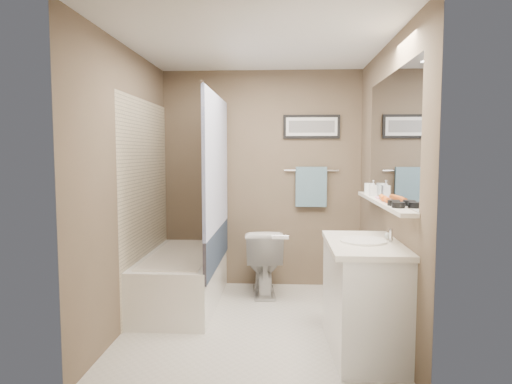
# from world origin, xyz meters

# --- Properties ---
(ground) EXTENTS (2.50, 2.50, 0.00)m
(ground) POSITION_xyz_m (0.00, 0.00, 0.00)
(ground) COLOR beige
(ground) RESTS_ON ground
(ceiling) EXTENTS (2.20, 2.50, 0.04)m
(ceiling) POSITION_xyz_m (0.00, 0.00, 2.38)
(ceiling) COLOR silver
(ceiling) RESTS_ON wall_back
(wall_back) EXTENTS (2.20, 0.04, 2.40)m
(wall_back) POSITION_xyz_m (0.00, 1.23, 1.20)
(wall_back) COLOR brown
(wall_back) RESTS_ON ground
(wall_front) EXTENTS (2.20, 0.04, 2.40)m
(wall_front) POSITION_xyz_m (0.00, -1.23, 1.20)
(wall_front) COLOR brown
(wall_front) RESTS_ON ground
(wall_left) EXTENTS (0.04, 2.50, 2.40)m
(wall_left) POSITION_xyz_m (-1.08, 0.00, 1.20)
(wall_left) COLOR brown
(wall_left) RESTS_ON ground
(wall_right) EXTENTS (0.04, 2.50, 2.40)m
(wall_right) POSITION_xyz_m (1.08, 0.00, 1.20)
(wall_right) COLOR brown
(wall_right) RESTS_ON ground
(tile_surround) EXTENTS (0.02, 1.55, 2.00)m
(tile_surround) POSITION_xyz_m (-1.09, 0.50, 1.00)
(tile_surround) COLOR #C4B694
(tile_surround) RESTS_ON wall_left
(curtain_rod) EXTENTS (0.02, 1.55, 0.02)m
(curtain_rod) POSITION_xyz_m (-0.40, 0.50, 2.05)
(curtain_rod) COLOR silver
(curtain_rod) RESTS_ON wall_left
(curtain_upper) EXTENTS (0.03, 1.45, 1.28)m
(curtain_upper) POSITION_xyz_m (-0.40, 0.50, 1.40)
(curtain_upper) COLOR white
(curtain_upper) RESTS_ON curtain_rod
(curtain_lower) EXTENTS (0.03, 1.45, 0.36)m
(curtain_lower) POSITION_xyz_m (-0.40, 0.50, 0.58)
(curtain_lower) COLOR #29374C
(curtain_lower) RESTS_ON curtain_rod
(mirror) EXTENTS (0.02, 1.60, 1.00)m
(mirror) POSITION_xyz_m (1.09, -0.15, 1.62)
(mirror) COLOR silver
(mirror) RESTS_ON wall_right
(shelf) EXTENTS (0.12, 1.60, 0.03)m
(shelf) POSITION_xyz_m (1.04, -0.15, 1.10)
(shelf) COLOR silver
(shelf) RESTS_ON wall_right
(towel_bar) EXTENTS (0.60, 0.02, 0.02)m
(towel_bar) POSITION_xyz_m (0.55, 1.22, 1.30)
(towel_bar) COLOR silver
(towel_bar) RESTS_ON wall_back
(towel) EXTENTS (0.34, 0.05, 0.44)m
(towel) POSITION_xyz_m (0.55, 1.20, 1.12)
(towel) COLOR #7EAAB8
(towel) RESTS_ON towel_bar
(art_frame) EXTENTS (0.62, 0.02, 0.26)m
(art_frame) POSITION_xyz_m (0.55, 1.23, 1.78)
(art_frame) COLOR black
(art_frame) RESTS_ON wall_back
(art_mat) EXTENTS (0.56, 0.00, 0.20)m
(art_mat) POSITION_xyz_m (0.55, 1.22, 1.78)
(art_mat) COLOR white
(art_mat) RESTS_ON art_frame
(art_image) EXTENTS (0.50, 0.00, 0.13)m
(art_image) POSITION_xyz_m (0.55, 1.22, 1.78)
(art_image) COLOR #595959
(art_image) RESTS_ON art_mat
(door) EXTENTS (0.80, 0.02, 2.00)m
(door) POSITION_xyz_m (0.55, -1.24, 1.00)
(door) COLOR silver
(door) RESTS_ON wall_front
(door_handle) EXTENTS (0.10, 0.02, 0.02)m
(door_handle) POSITION_xyz_m (0.22, -1.19, 1.00)
(door_handle) COLOR silver
(door_handle) RESTS_ON door
(bathtub) EXTENTS (0.70, 1.50, 0.50)m
(bathtub) POSITION_xyz_m (-0.75, 0.52, 0.25)
(bathtub) COLOR white
(bathtub) RESTS_ON ground
(tub_rim) EXTENTS (0.56, 1.36, 0.02)m
(tub_rim) POSITION_xyz_m (-0.75, 0.52, 0.50)
(tub_rim) COLOR silver
(tub_rim) RESTS_ON bathtub
(toilet) EXTENTS (0.45, 0.72, 0.70)m
(toilet) POSITION_xyz_m (0.04, 0.90, 0.35)
(toilet) COLOR silver
(toilet) RESTS_ON ground
(vanity) EXTENTS (0.54, 0.92, 0.80)m
(vanity) POSITION_xyz_m (0.85, -0.49, 0.40)
(vanity) COLOR white
(vanity) RESTS_ON ground
(countertop) EXTENTS (0.54, 0.96, 0.04)m
(countertop) POSITION_xyz_m (0.84, -0.49, 0.82)
(countertop) COLOR silver
(countertop) RESTS_ON vanity
(sink_basin) EXTENTS (0.34, 0.34, 0.01)m
(sink_basin) POSITION_xyz_m (0.83, -0.49, 0.85)
(sink_basin) COLOR white
(sink_basin) RESTS_ON countertop
(faucet_spout) EXTENTS (0.02, 0.02, 0.10)m
(faucet_spout) POSITION_xyz_m (1.03, -0.49, 0.89)
(faucet_spout) COLOR silver
(faucet_spout) RESTS_ON countertop
(faucet_knob) EXTENTS (0.05, 0.05, 0.05)m
(faucet_knob) POSITION_xyz_m (1.03, -0.39, 0.87)
(faucet_knob) COLOR silver
(faucet_knob) RESTS_ON countertop
(candle_bowl_near) EXTENTS (0.09, 0.09, 0.04)m
(candle_bowl_near) POSITION_xyz_m (1.04, -0.66, 1.14)
(candle_bowl_near) COLOR black
(candle_bowl_near) RESTS_ON shelf
(candle_bowl_far) EXTENTS (0.09, 0.09, 0.04)m
(candle_bowl_far) POSITION_xyz_m (1.04, -0.53, 1.14)
(candle_bowl_far) COLOR black
(candle_bowl_far) RESTS_ON shelf
(hair_brush_front) EXTENTS (0.06, 0.22, 0.04)m
(hair_brush_front) POSITION_xyz_m (1.04, -0.28, 1.14)
(hair_brush_front) COLOR #D85D1E
(hair_brush_front) RESTS_ON shelf
(hair_brush_back) EXTENTS (0.07, 0.22, 0.04)m
(hair_brush_back) POSITION_xyz_m (1.04, -0.16, 1.14)
(hair_brush_back) COLOR orange
(hair_brush_back) RESTS_ON shelf
(pink_comb) EXTENTS (0.05, 0.16, 0.01)m
(pink_comb) POSITION_xyz_m (1.04, 0.03, 1.12)
(pink_comb) COLOR pink
(pink_comb) RESTS_ON shelf
(glass_jar) EXTENTS (0.08, 0.08, 0.10)m
(glass_jar) POSITION_xyz_m (1.04, 0.43, 1.17)
(glass_jar) COLOR white
(glass_jar) RESTS_ON shelf
(soap_bottle) EXTENTS (0.07, 0.07, 0.14)m
(soap_bottle) POSITION_xyz_m (1.04, 0.22, 1.18)
(soap_bottle) COLOR #999999
(soap_bottle) RESTS_ON shelf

